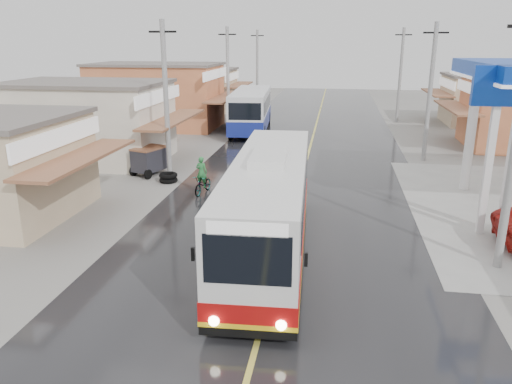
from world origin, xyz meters
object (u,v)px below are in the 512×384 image
at_px(tricycle_near, 149,159).
at_px(tyre_stack, 168,178).
at_px(cyclist, 203,181).
at_px(coach_bus, 269,205).
at_px(second_bus, 251,110).

bearing_deg(tricycle_near, tyre_stack, -21.11).
bearing_deg(tricycle_near, cyclist, -18.18).
relative_size(tricycle_near, tyre_stack, 2.41).
bearing_deg(cyclist, tricycle_near, 151.18).
bearing_deg(coach_bus, tyre_stack, 125.88).
relative_size(cyclist, tyre_stack, 1.95).
relative_size(second_bus, cyclist, 5.36).
distance_m(cyclist, tyre_stack, 2.83).
distance_m(coach_bus, tricycle_near, 12.09).
xyz_separation_m(coach_bus, cyclist, (-4.02, 6.29, -1.10)).
bearing_deg(second_bus, cyclist, -92.72).
height_order(cyclist, tyre_stack, cyclist).
bearing_deg(cyclist, coach_bus, -48.16).
bearing_deg(second_bus, tricycle_near, -107.72).
relative_size(coach_bus, cyclist, 6.21).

